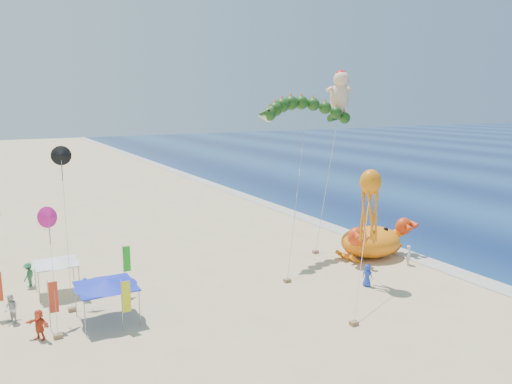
{
  "coord_description": "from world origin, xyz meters",
  "views": [
    {
      "loc": [
        -20.16,
        -31.01,
        13.45
      ],
      "look_at": [
        -2.0,
        2.0,
        6.5
      ],
      "focal_mm": 35.0,
      "sensor_mm": 36.0,
      "label": 1
    }
  ],
  "objects_px": {
    "crab_inflatable": "(372,240)",
    "octopus_kite": "(370,201)",
    "dragon_kite": "(304,114)",
    "cherub_kite": "(340,92)",
    "canopy_blue": "(106,283)",
    "canopy_white": "(56,261)"
  },
  "relations": [
    {
      "from": "octopus_kite",
      "to": "crab_inflatable",
      "type": "bearing_deg",
      "value": 45.62
    },
    {
      "from": "crab_inflatable",
      "to": "octopus_kite",
      "type": "height_order",
      "value": "octopus_kite"
    },
    {
      "from": "crab_inflatable",
      "to": "dragon_kite",
      "type": "distance_m",
      "value": 12.49
    },
    {
      "from": "crab_inflatable",
      "to": "canopy_white",
      "type": "bearing_deg",
      "value": 170.8
    },
    {
      "from": "cherub_kite",
      "to": "canopy_white",
      "type": "height_order",
      "value": "cherub_kite"
    },
    {
      "from": "dragon_kite",
      "to": "cherub_kite",
      "type": "xyz_separation_m",
      "value": [
        4.5,
        0.86,
        1.86
      ]
    },
    {
      "from": "crab_inflatable",
      "to": "canopy_white",
      "type": "distance_m",
      "value": 25.54
    },
    {
      "from": "crab_inflatable",
      "to": "canopy_white",
      "type": "xyz_separation_m",
      "value": [
        -25.2,
        4.08,
        1.0
      ]
    },
    {
      "from": "dragon_kite",
      "to": "octopus_kite",
      "type": "height_order",
      "value": "dragon_kite"
    },
    {
      "from": "dragon_kite",
      "to": "cherub_kite",
      "type": "height_order",
      "value": "cherub_kite"
    },
    {
      "from": "cherub_kite",
      "to": "canopy_white",
      "type": "distance_m",
      "value": 28.05
    },
    {
      "from": "canopy_blue",
      "to": "canopy_white",
      "type": "bearing_deg",
      "value": 109.07
    },
    {
      "from": "crab_inflatable",
      "to": "canopy_blue",
      "type": "bearing_deg",
      "value": -175.02
    },
    {
      "from": "crab_inflatable",
      "to": "dragon_kite",
      "type": "height_order",
      "value": "dragon_kite"
    },
    {
      "from": "octopus_kite",
      "to": "canopy_white",
      "type": "distance_m",
      "value": 22.6
    },
    {
      "from": "crab_inflatable",
      "to": "octopus_kite",
      "type": "distance_m",
      "value": 8.48
    },
    {
      "from": "dragon_kite",
      "to": "cherub_kite",
      "type": "relative_size",
      "value": 0.83
    },
    {
      "from": "cherub_kite",
      "to": "canopy_blue",
      "type": "height_order",
      "value": "cherub_kite"
    },
    {
      "from": "canopy_blue",
      "to": "crab_inflatable",
      "type": "bearing_deg",
      "value": 4.98
    },
    {
      "from": "crab_inflatable",
      "to": "octopus_kite",
      "type": "bearing_deg",
      "value": -134.38
    },
    {
      "from": "octopus_kite",
      "to": "canopy_blue",
      "type": "bearing_deg",
      "value": 170.85
    },
    {
      "from": "cherub_kite",
      "to": "octopus_kite",
      "type": "distance_m",
      "value": 13.89
    }
  ]
}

